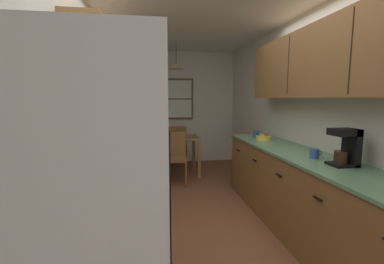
% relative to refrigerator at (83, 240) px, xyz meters
% --- Properties ---
extents(ground_plane, '(12.00, 12.00, 0.00)m').
position_rel_refrigerator_xyz_m(ground_plane, '(0.93, 2.26, -0.86)').
color(ground_plane, brown).
extents(wall_left, '(0.10, 9.00, 2.55)m').
position_rel_refrigerator_xyz_m(wall_left, '(-0.42, 2.26, 0.41)').
color(wall_left, white).
rests_on(wall_left, ground).
extents(wall_right, '(0.10, 9.00, 2.55)m').
position_rel_refrigerator_xyz_m(wall_right, '(2.28, 2.26, 0.41)').
color(wall_right, white).
rests_on(wall_right, ground).
extents(wall_back, '(4.40, 0.10, 2.55)m').
position_rel_refrigerator_xyz_m(wall_back, '(0.93, 4.91, 0.41)').
color(wall_back, white).
rests_on(wall_back, ground).
extents(ceiling_slab, '(4.40, 9.00, 0.08)m').
position_rel_refrigerator_xyz_m(ceiling_slab, '(0.93, 2.26, 1.73)').
color(ceiling_slab, white).
extents(refrigerator, '(0.77, 0.81, 1.72)m').
position_rel_refrigerator_xyz_m(refrigerator, '(0.00, 0.00, 0.00)').
color(refrigerator, silver).
rests_on(refrigerator, ground).
extents(stove_range, '(0.66, 0.65, 1.10)m').
position_rel_refrigerator_xyz_m(stove_range, '(-0.06, 0.75, -0.39)').
color(stove_range, black).
rests_on(stove_range, ground).
extents(microwave_over_range, '(0.39, 0.60, 0.30)m').
position_rel_refrigerator_xyz_m(microwave_over_range, '(-0.18, 0.75, 0.76)').
color(microwave_over_range, white).
extents(counter_left, '(0.64, 1.80, 0.90)m').
position_rel_refrigerator_xyz_m(counter_left, '(-0.07, 1.97, -0.41)').
color(counter_left, brown).
rests_on(counter_left, ground).
extents(upper_cabinets_left, '(0.33, 1.88, 0.68)m').
position_rel_refrigerator_xyz_m(upper_cabinets_left, '(-0.21, 1.92, 0.97)').
color(upper_cabinets_left, brown).
extents(counter_right, '(0.64, 3.28, 0.90)m').
position_rel_refrigerator_xyz_m(counter_right, '(1.93, 1.30, -0.41)').
color(counter_right, brown).
rests_on(counter_right, ground).
extents(upper_cabinets_right, '(0.33, 2.96, 0.74)m').
position_rel_refrigerator_xyz_m(upper_cabinets_right, '(2.07, 1.25, 1.01)').
color(upper_cabinets_right, brown).
extents(dining_table, '(0.84, 0.70, 0.74)m').
position_rel_refrigerator_xyz_m(dining_table, '(0.80, 3.86, -0.25)').
color(dining_table, olive).
rests_on(dining_table, ground).
extents(dining_chair_near, '(0.44, 0.44, 0.90)m').
position_rel_refrigerator_xyz_m(dining_chair_near, '(0.72, 3.30, -0.36)').
color(dining_chair_near, brown).
rests_on(dining_chair_near, ground).
extents(dining_chair_far, '(0.41, 0.41, 0.90)m').
position_rel_refrigerator_xyz_m(dining_chair_far, '(0.86, 4.42, -0.36)').
color(dining_chair_far, brown).
rests_on(dining_chair_far, ground).
extents(pendant_light, '(0.31, 0.31, 0.51)m').
position_rel_refrigerator_xyz_m(pendant_light, '(0.80, 3.86, 1.23)').
color(pendant_light, black).
extents(back_window, '(0.83, 0.05, 0.93)m').
position_rel_refrigerator_xyz_m(back_window, '(0.86, 4.84, 0.61)').
color(back_window, brown).
extents(trash_bin, '(0.33, 0.33, 0.70)m').
position_rel_refrigerator_xyz_m(trash_bin, '(0.23, 3.37, -0.51)').
color(trash_bin, white).
rests_on(trash_bin, ground).
extents(storage_canister, '(0.12, 0.12, 0.18)m').
position_rel_refrigerator_xyz_m(storage_canister, '(-0.07, 1.28, 0.13)').
color(storage_canister, red).
rests_on(storage_canister, counter_left).
extents(dish_towel, '(0.02, 0.16, 0.24)m').
position_rel_refrigerator_xyz_m(dish_towel, '(0.29, 0.91, -0.36)').
color(dish_towel, beige).
extents(coffee_maker, '(0.22, 0.18, 0.33)m').
position_rel_refrigerator_xyz_m(coffee_maker, '(2.02, 0.86, 0.21)').
color(coffee_maker, black).
rests_on(coffee_maker, counter_right).
extents(mug_by_coffeemaker, '(0.13, 0.09, 0.10)m').
position_rel_refrigerator_xyz_m(mug_by_coffeemaker, '(1.91, 1.15, 0.09)').
color(mug_by_coffeemaker, '#335999').
rests_on(mug_by_coffeemaker, counter_right).
extents(mug_spare, '(0.12, 0.08, 0.10)m').
position_rel_refrigerator_xyz_m(mug_spare, '(1.90, 2.60, 0.09)').
color(mug_spare, '#335999').
rests_on(mug_spare, counter_right).
extents(fruit_bowl, '(0.22, 0.22, 0.09)m').
position_rel_refrigerator_xyz_m(fruit_bowl, '(1.89, 2.30, 0.08)').
color(fruit_bowl, '#E5D14C').
rests_on(fruit_bowl, counter_right).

